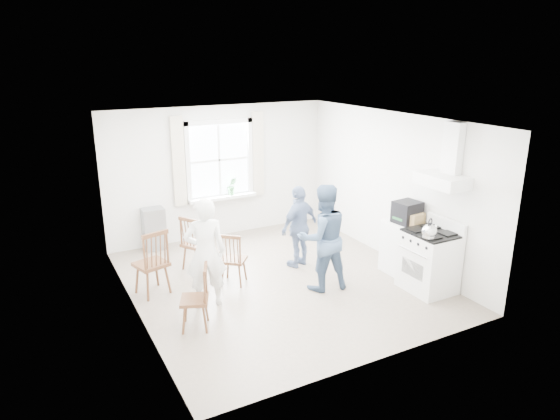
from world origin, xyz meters
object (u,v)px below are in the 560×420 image
(gas_stove, at_px, (429,261))
(person_right, at_px, (299,226))
(windsor_chair_c, at_px, (201,290))
(person_left, at_px, (205,253))
(windsor_chair_a, at_px, (154,256))
(low_cabinet, at_px, (402,247))
(stereo_stack, at_px, (407,212))
(windsor_chair_b, at_px, (231,254))
(person_mid, at_px, (323,238))

(gas_stove, height_order, person_right, person_right)
(gas_stove, bearing_deg, windsor_chair_c, 170.81)
(gas_stove, distance_m, person_left, 3.41)
(windsor_chair_a, bearing_deg, person_right, -0.49)
(gas_stove, distance_m, low_cabinet, 0.70)
(gas_stove, bearing_deg, stereo_stack, 83.48)
(low_cabinet, bearing_deg, windsor_chair_b, 162.42)
(windsor_chair_a, xyz_separation_m, person_right, (2.49, -0.02, 0.07))
(gas_stove, height_order, low_cabinet, gas_stove)
(gas_stove, distance_m, windsor_chair_b, 3.06)
(stereo_stack, bearing_deg, low_cabinet, 93.11)
(low_cabinet, height_order, windsor_chair_b, low_cabinet)
(low_cabinet, bearing_deg, person_left, 172.36)
(person_left, distance_m, person_right, 2.00)
(windsor_chair_b, relative_size, person_left, 0.54)
(windsor_chair_a, height_order, windsor_chair_c, windsor_chair_a)
(windsor_chair_c, height_order, person_left, person_left)
(windsor_chair_c, relative_size, person_mid, 0.53)
(windsor_chair_b, xyz_separation_m, person_left, (-0.57, -0.42, 0.28))
(gas_stove, distance_m, stereo_stack, 0.87)
(gas_stove, height_order, stereo_stack, stereo_stack)
(low_cabinet, relative_size, windsor_chair_c, 1.00)
(low_cabinet, xyz_separation_m, windsor_chair_c, (-3.54, -0.14, 0.10))
(windsor_chair_c, bearing_deg, person_right, 28.57)
(windsor_chair_b, distance_m, person_right, 1.36)
(windsor_chair_c, bearing_deg, person_left, 64.29)
(stereo_stack, xyz_separation_m, windsor_chair_a, (-3.85, 1.13, -0.43))
(person_right, bearing_deg, low_cabinet, 123.39)
(stereo_stack, xyz_separation_m, person_left, (-3.27, 0.50, -0.26))
(person_left, bearing_deg, person_mid, -179.42)
(gas_stove, height_order, person_left, person_left)
(stereo_stack, distance_m, person_mid, 1.52)
(gas_stove, xyz_separation_m, person_right, (-1.29, 1.75, 0.23))
(windsor_chair_b, relative_size, person_mid, 0.52)
(gas_stove, distance_m, windsor_chair_a, 4.18)
(windsor_chair_a, xyz_separation_m, person_left, (0.58, -0.63, 0.17))
(stereo_stack, height_order, windsor_chair_b, stereo_stack)
(windsor_chair_c, distance_m, person_right, 2.49)
(windsor_chair_c, xyz_separation_m, person_right, (2.18, 1.19, 0.17))
(gas_stove, relative_size, stereo_stack, 2.61)
(windsor_chair_b, bearing_deg, low_cabinet, -17.58)
(windsor_chair_c, bearing_deg, windsor_chair_a, 104.17)
(windsor_chair_b, height_order, windsor_chair_c, windsor_chair_c)
(windsor_chair_c, relative_size, person_right, 0.63)
(person_left, bearing_deg, person_right, -151.48)
(person_left, height_order, person_mid, person_mid)
(person_mid, relative_size, person_right, 1.18)
(gas_stove, height_order, windsor_chair_a, gas_stove)
(low_cabinet, bearing_deg, stereo_stack, -86.89)
(stereo_stack, bearing_deg, windsor_chair_a, 163.62)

